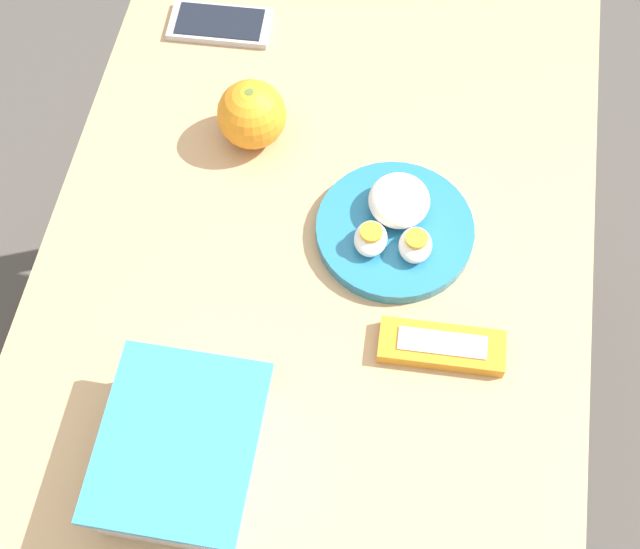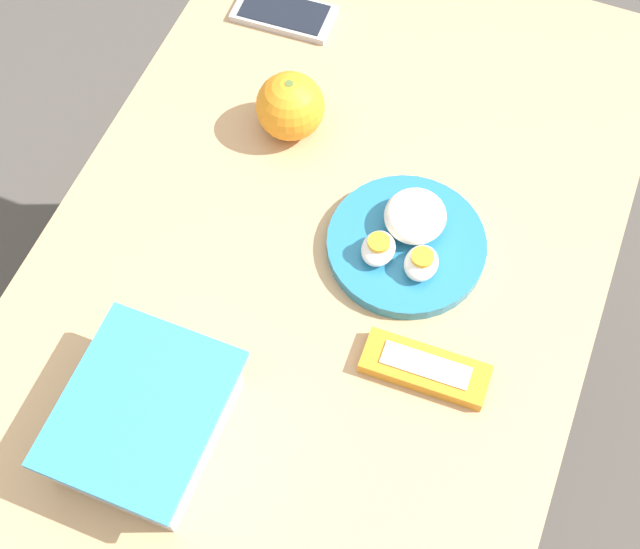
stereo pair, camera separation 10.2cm
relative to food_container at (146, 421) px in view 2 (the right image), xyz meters
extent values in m
plane|color=#4C4742|center=(0.26, -0.09, -0.79)|extent=(10.00, 10.00, 0.00)
cube|color=tan|center=(0.26, -0.09, -0.05)|extent=(1.07, 0.66, 0.03)
cylinder|color=#A07D56|center=(0.75, -0.37, -0.43)|extent=(0.05, 0.05, 0.72)
cylinder|color=#A07D56|center=(0.75, 0.18, -0.43)|extent=(0.05, 0.05, 0.72)
cube|color=white|center=(0.00, 0.00, 0.00)|extent=(0.18, 0.14, 0.07)
cube|color=beige|center=(0.00, 0.00, -0.01)|extent=(0.16, 0.13, 0.04)
cube|color=#338CC6|center=(0.00, 0.00, 0.04)|extent=(0.19, 0.16, 0.01)
ellipsoid|color=gray|center=(0.00, 0.00, 0.00)|extent=(0.05, 0.04, 0.03)
sphere|color=orange|center=(0.43, 0.02, 0.01)|extent=(0.09, 0.09, 0.09)
cylinder|color=#4C662D|center=(0.43, 0.02, 0.05)|extent=(0.01, 0.01, 0.00)
cylinder|color=teal|center=(0.32, -0.18, -0.02)|extent=(0.19, 0.19, 0.02)
ellipsoid|color=white|center=(0.34, -0.18, 0.00)|extent=(0.08, 0.07, 0.04)
ellipsoid|color=white|center=(0.29, -0.21, 0.00)|extent=(0.05, 0.04, 0.03)
cylinder|color=#F4A823|center=(0.29, -0.21, 0.01)|extent=(0.03, 0.03, 0.01)
ellipsoid|color=white|center=(0.29, -0.15, 0.00)|extent=(0.05, 0.04, 0.03)
cylinder|color=#F4A823|center=(0.29, -0.15, 0.01)|extent=(0.03, 0.03, 0.01)
cube|color=orange|center=(0.17, -0.25, -0.02)|extent=(0.06, 0.14, 0.02)
cube|color=white|center=(0.17, -0.25, -0.01)|extent=(0.03, 0.10, 0.00)
cube|color=#ADADB2|center=(0.61, 0.10, -0.03)|extent=(0.07, 0.14, 0.01)
cube|color=black|center=(0.61, 0.10, -0.02)|extent=(0.06, 0.12, 0.00)
camera|label=1|loc=(-0.25, -0.18, 0.89)|focal=50.00mm
camera|label=2|loc=(-0.22, -0.28, 0.89)|focal=50.00mm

